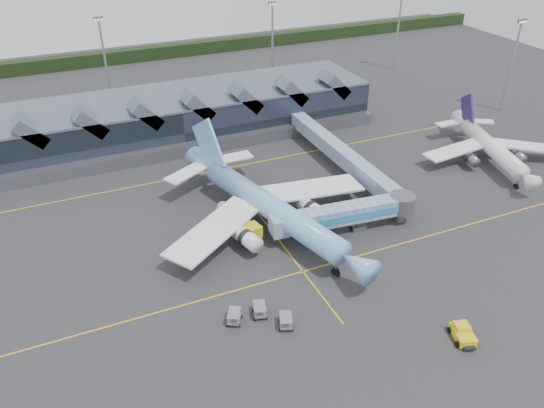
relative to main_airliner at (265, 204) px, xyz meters
name	(u,v)px	position (x,y,z in m)	size (l,w,h in m)	color
ground	(281,243)	(0.33, -5.55, -4.30)	(260.00, 260.00, 0.00)	#2D2D30
taxi_stripes	(257,212)	(0.33, 4.45, -4.29)	(120.00, 60.00, 0.01)	gold
tree_line_far	(140,54)	(0.33, 104.45, -2.30)	(260.00, 4.00, 4.00)	black
terminal	(173,117)	(-4.74, 41.80, 0.58)	(90.00, 22.25, 12.52)	black
light_masts	(255,52)	(21.33, 57.25, 8.19)	(132.40, 42.56, 22.45)	gray
main_airliner	(265,204)	(0.00, 0.00, 0.00)	(38.19, 44.81, 14.62)	#70ABE4
regional_jet	(490,146)	(51.74, 4.01, -0.85)	(27.97, 31.18, 10.85)	white
jet_bridge	(353,213)	(12.59, -6.92, -0.89)	(25.41, 6.00, 5.14)	#6893AE
fuel_truck	(237,221)	(-4.88, 0.36, -2.26)	(4.87, 10.88, 3.63)	black
pushback_tug	(463,334)	(12.91, -33.81, -3.46)	(3.50, 4.58, 1.86)	yellow
baggage_carts	(260,316)	(-9.55, -20.62, -3.32)	(8.42, 6.36, 1.73)	gray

